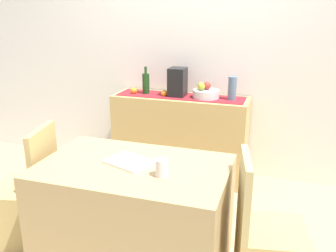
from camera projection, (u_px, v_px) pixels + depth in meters
name	position (u px, v px, depth m)	size (l,w,h in m)	color
ground_plane	(158.00, 224.00, 3.01)	(6.40, 6.40, 0.02)	tan
room_wall_rear	(196.00, 43.00, 3.66)	(6.40, 0.06, 2.70)	silver
sideboard_console	(180.00, 137.00, 3.73)	(1.34, 0.42, 0.85)	tan
table_runner	(180.00, 96.00, 3.60)	(1.26, 0.32, 0.01)	maroon
fruit_bowl	(206.00, 94.00, 3.51)	(0.26, 0.26, 0.08)	silver
apple_front	(207.00, 86.00, 3.51)	(0.08, 0.08, 0.08)	#AB322A
apple_upper	(201.00, 87.00, 3.48)	(0.07, 0.07, 0.07)	#989F2C
apple_left	(201.00, 85.00, 3.54)	(0.06, 0.06, 0.06)	olive
wine_bottle	(146.00, 83.00, 3.67)	(0.07, 0.07, 0.28)	#1B3F18
coffee_maker	(177.00, 82.00, 3.57)	(0.16, 0.18, 0.28)	black
ceramic_vase	(232.00, 89.00, 3.42)	(0.08, 0.08, 0.23)	slate
orange_loose_near_bowl	(164.00, 93.00, 3.59)	(0.06, 0.06, 0.06)	orange
orange_loose_mid	(134.00, 91.00, 3.70)	(0.06, 0.06, 0.06)	orange
dining_table	(135.00, 216.00, 2.42)	(1.20, 0.76, 0.74)	tan
open_book	(129.00, 162.00, 2.33)	(0.28, 0.21, 0.02)	white
coffee_cup	(162.00, 168.00, 2.14)	(0.08, 0.08, 0.11)	silver
chair_near_window	(28.00, 209.00, 2.71)	(0.47, 0.47, 0.90)	tan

